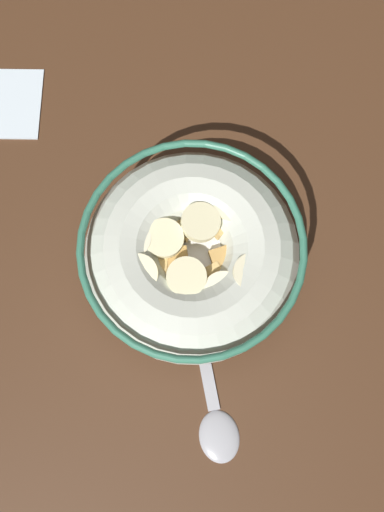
# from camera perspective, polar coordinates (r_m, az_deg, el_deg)

# --- Properties ---
(ground_plane) EXTENTS (0.99, 0.99, 0.02)m
(ground_plane) POSITION_cam_1_polar(r_m,az_deg,el_deg) (0.46, 0.00, -1.17)
(ground_plane) COLOR #472B19
(cereal_bowl) EXTENTS (0.18, 0.18, 0.06)m
(cereal_bowl) POSITION_cam_1_polar(r_m,az_deg,el_deg) (0.42, -0.01, 0.15)
(cereal_bowl) COLOR beige
(cereal_bowl) RESTS_ON ground_plane
(spoon) EXTENTS (0.06, 0.15, 0.01)m
(spoon) POSITION_cam_1_polar(r_m,az_deg,el_deg) (0.44, 2.50, -16.70)
(spoon) COLOR #A5A5AD
(spoon) RESTS_ON ground_plane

